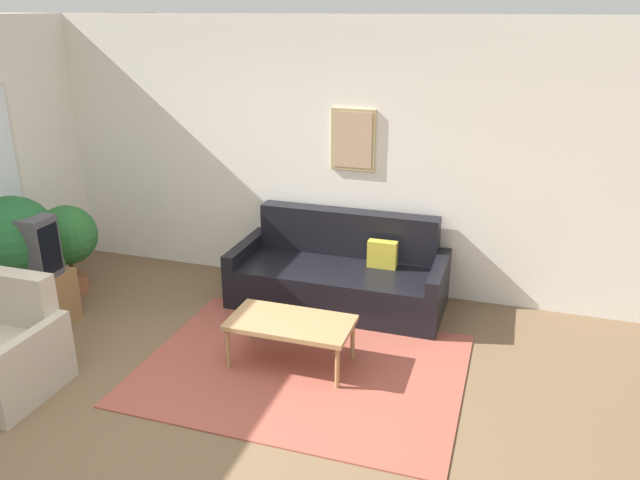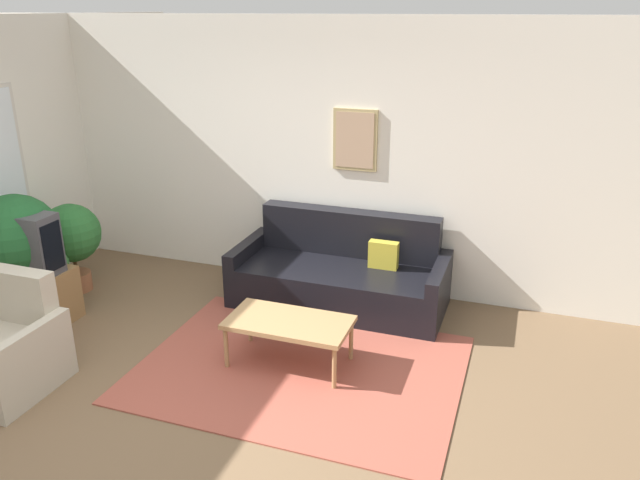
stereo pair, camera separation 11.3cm
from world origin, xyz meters
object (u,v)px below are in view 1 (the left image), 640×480
at_px(couch, 340,275).
at_px(potted_plant_tall, 13,241).
at_px(coffee_table, 291,325).
at_px(tv, 22,245).

xyz_separation_m(couch, potted_plant_tall, (-2.70, -1.27, 0.50)).
bearing_deg(potted_plant_tall, coffee_table, 0.70).
bearing_deg(couch, tv, -152.56).
relative_size(tv, potted_plant_tall, 0.52).
relative_size(couch, potted_plant_tall, 1.72).
bearing_deg(coffee_table, tv, -177.98).
relative_size(coffee_table, tv, 1.61).
distance_m(tv, potted_plant_tall, 0.16).
xyz_separation_m(coffee_table, tv, (-2.50, -0.09, 0.42)).
bearing_deg(tv, coffee_table, 2.02).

